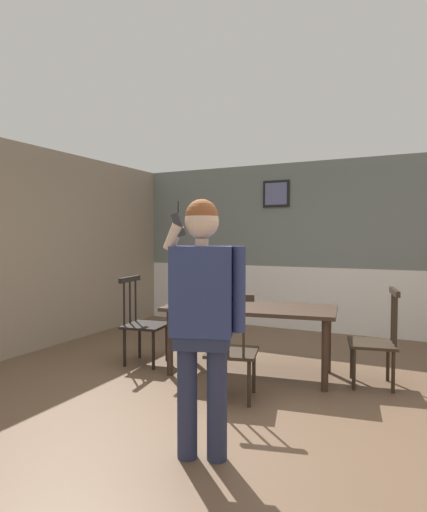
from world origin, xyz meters
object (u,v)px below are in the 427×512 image
Objects in this scene: chair_near_window at (143,323)px; chair_at_table_head at (376,340)px; chair_by_doorway at (231,349)px; person_figure at (203,308)px; dining_table at (250,314)px.

chair_near_window is 2.65m from chair_at_table_head.
person_figure reaches higher than chair_by_doorway.
chair_near_window is at bearing -171.60° from dining_table.
chair_at_table_head is at bearing -132.10° from person_figure.
chair_by_doorway is (1.43, -0.61, -0.02)m from chair_near_window.
chair_by_doorway is 0.57× the size of person_figure.
chair_near_window is at bearing -62.88° from person_figure.
dining_table is 1.10× the size of person_figure.
chair_at_table_head is 2.35m from person_figure.
person_figure is (1.69, -1.69, 0.55)m from chair_near_window.
chair_at_table_head reaches higher than dining_table.
chair_near_window reaches higher than chair_by_doorway.
chair_near_window is 0.59× the size of person_figure.
person_figure reaches higher than chair_near_window.
chair_at_table_head is 0.56× the size of person_figure.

